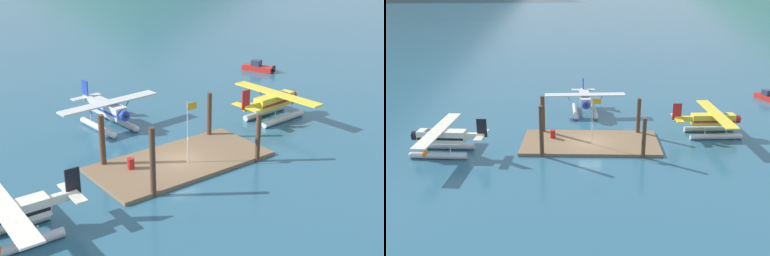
# 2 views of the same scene
# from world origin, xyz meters

# --- Properties ---
(ground_plane) EXTENTS (1200.00, 1200.00, 0.00)m
(ground_plane) POSITION_xyz_m (0.00, 0.00, 0.00)
(ground_plane) COLOR #285670
(dock_platform) EXTENTS (14.69, 7.12, 0.30)m
(dock_platform) POSITION_xyz_m (0.00, 0.00, 0.15)
(dock_platform) COLOR brown
(dock_platform) RESTS_ON ground
(piling_near_left) EXTENTS (0.42, 0.42, 5.29)m
(piling_near_left) POSITION_xyz_m (-4.88, -3.41, 2.65)
(piling_near_left) COLOR #4C3323
(piling_near_left) RESTS_ON ground
(piling_near_right) EXTENTS (0.42, 0.42, 4.15)m
(piling_near_right) POSITION_xyz_m (5.28, -3.56, 2.08)
(piling_near_right) COLOR #4C3323
(piling_near_right) RESTS_ON ground
(piling_far_left) EXTENTS (0.48, 0.48, 4.47)m
(piling_far_left) POSITION_xyz_m (-5.41, 3.13, 2.23)
(piling_far_left) COLOR #4C3323
(piling_far_left) RESTS_ON ground
(piling_far_right) EXTENTS (0.45, 0.45, 4.28)m
(piling_far_right) POSITION_xyz_m (5.46, 3.01, 2.14)
(piling_far_right) COLOR #4C3323
(piling_far_right) RESTS_ON ground
(flagpole) EXTENTS (0.95, 0.10, 5.18)m
(flagpole) POSITION_xyz_m (0.32, -0.75, 3.57)
(flagpole) COLOR silver
(flagpole) RESTS_ON dock_platform
(fuel_drum) EXTENTS (0.62, 0.62, 0.88)m
(fuel_drum) POSITION_xyz_m (-4.13, 0.99, 0.74)
(fuel_drum) COLOR #AD1E19
(fuel_drum) RESTS_ON dock_platform
(mooring_buoy) EXTENTS (0.83, 0.83, 0.83)m
(mooring_buoy) POSITION_xyz_m (-16.45, -4.24, 0.42)
(mooring_buoy) COLOR orange
(mooring_buoy) RESTS_ON ground
(seaplane_cream_port_aft) EXTENTS (7.98, 10.44, 3.84)m
(seaplane_cream_port_aft) POSITION_xyz_m (-15.05, -3.09, 1.58)
(seaplane_cream_port_aft) COLOR #B7BABF
(seaplane_cream_port_aft) RESTS_ON ground
(seaplane_silver_bow_centre) EXTENTS (10.47, 7.97, 3.84)m
(seaplane_silver_bow_centre) POSITION_xyz_m (-0.69, 10.85, 1.58)
(seaplane_silver_bow_centre) COLOR #B7BABF
(seaplane_silver_bow_centre) RESTS_ON ground
(seaplane_yellow_stbd_fwd) EXTENTS (7.98, 10.46, 3.84)m
(seaplane_yellow_stbd_fwd) POSITION_xyz_m (13.87, 2.97, 1.58)
(seaplane_yellow_stbd_fwd) COLOR #B7BABF
(seaplane_yellow_stbd_fwd) RESTS_ON ground
(boat_red_open_east) EXTENTS (2.94, 4.64, 1.50)m
(boat_red_open_east) POSITION_xyz_m (25.89, 17.85, 0.49)
(boat_red_open_east) COLOR #B2231E
(boat_red_open_east) RESTS_ON ground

